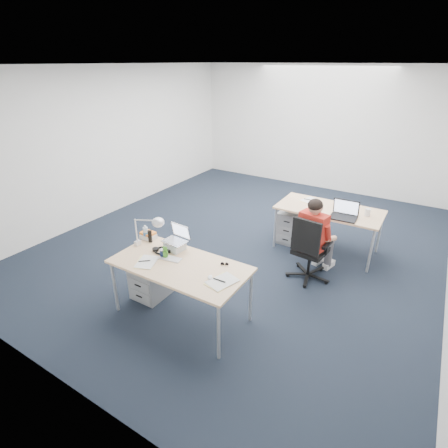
% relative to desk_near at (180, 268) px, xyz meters
% --- Properties ---
extents(floor, '(7.00, 7.00, 0.00)m').
position_rel_desk_near_xyz_m(floor, '(-0.24, 2.10, -0.68)').
color(floor, black).
rests_on(floor, ground).
extents(room, '(6.02, 7.02, 2.80)m').
position_rel_desk_near_xyz_m(room, '(-0.24, 2.10, 1.03)').
color(room, white).
rests_on(room, ground).
extents(desk_near, '(1.60, 0.80, 0.73)m').
position_rel_desk_near_xyz_m(desk_near, '(0.00, 0.00, 0.00)').
color(desk_near, '#DBAD7E').
rests_on(desk_near, ground).
extents(desk_far, '(1.60, 0.80, 0.73)m').
position_rel_desk_near_xyz_m(desk_far, '(0.99, 2.55, 0.00)').
color(desk_far, '#DBAD7E').
rests_on(desk_far, ground).
extents(office_chair, '(0.68, 0.68, 0.97)m').
position_rel_desk_near_xyz_m(office_chair, '(1.02, 1.59, -0.41)').
color(office_chair, black).
rests_on(office_chair, ground).
extents(seated_person, '(0.47, 0.71, 1.19)m').
position_rel_desk_near_xyz_m(seated_person, '(1.05, 1.76, -0.09)').
color(seated_person, red).
rests_on(seated_person, ground).
extents(drawer_pedestal_near, '(0.40, 0.50, 0.55)m').
position_rel_desk_near_xyz_m(drawer_pedestal_near, '(-0.60, 0.14, -0.41)').
color(drawer_pedestal_near, gray).
rests_on(drawer_pedestal_near, ground).
extents(drawer_pedestal_far, '(0.40, 0.50, 0.55)m').
position_rel_desk_near_xyz_m(drawer_pedestal_far, '(0.39, 2.57, -0.41)').
color(drawer_pedestal_far, gray).
rests_on(drawer_pedestal_far, ground).
extents(silver_laptop, '(0.30, 0.25, 0.30)m').
position_rel_desk_near_xyz_m(silver_laptop, '(-0.26, 0.24, 0.20)').
color(silver_laptop, silver).
rests_on(silver_laptop, desk_near).
extents(wireless_keyboard, '(0.27, 0.14, 0.01)m').
position_rel_desk_near_xyz_m(wireless_keyboard, '(-0.16, 0.03, 0.05)').
color(wireless_keyboard, white).
rests_on(wireless_keyboard, desk_near).
extents(computer_mouse, '(0.08, 0.10, 0.03)m').
position_rel_desk_near_xyz_m(computer_mouse, '(0.46, -0.06, 0.06)').
color(computer_mouse, white).
rests_on(computer_mouse, desk_near).
extents(headphones, '(0.30, 0.27, 0.04)m').
position_rel_desk_near_xyz_m(headphones, '(-0.37, 0.12, 0.07)').
color(headphones, black).
rests_on(headphones, desk_near).
extents(can_koozie, '(0.07, 0.07, 0.10)m').
position_rel_desk_near_xyz_m(can_koozie, '(-0.28, 0.03, 0.10)').
color(can_koozie, '#141F40').
rests_on(can_koozie, desk_near).
extents(water_bottle, '(0.07, 0.07, 0.20)m').
position_rel_desk_near_xyz_m(water_bottle, '(-0.75, 0.26, 0.15)').
color(water_bottle, silver).
rests_on(water_bottle, desk_near).
extents(bear_figurine, '(0.09, 0.07, 0.15)m').
position_rel_desk_near_xyz_m(bear_figurine, '(-0.23, 0.03, 0.12)').
color(bear_figurine, '#287A20').
rests_on(bear_figurine, desk_near).
extents(book_stack, '(0.22, 0.19, 0.09)m').
position_rel_desk_near_xyz_m(book_stack, '(-0.75, 0.30, 0.09)').
color(book_stack, silver).
rests_on(book_stack, desk_near).
extents(cordless_phone, '(0.05, 0.04, 0.16)m').
position_rel_desk_near_xyz_m(cordless_phone, '(-0.65, 0.23, 0.13)').
color(cordless_phone, black).
rests_on(cordless_phone, desk_near).
extents(papers_left, '(0.30, 0.35, 0.01)m').
position_rel_desk_near_xyz_m(papers_left, '(-0.36, -0.18, 0.05)').
color(papers_left, '#FFE993').
rests_on(papers_left, desk_near).
extents(papers_right, '(0.30, 0.36, 0.01)m').
position_rel_desk_near_xyz_m(papers_right, '(0.60, -0.05, 0.05)').
color(papers_right, '#FFE993').
rests_on(papers_right, desk_near).
extents(sunglasses, '(0.10, 0.08, 0.02)m').
position_rel_desk_near_xyz_m(sunglasses, '(0.45, 0.26, 0.06)').
color(sunglasses, black).
rests_on(sunglasses, desk_near).
extents(desk_lamp, '(0.43, 0.17, 0.49)m').
position_rel_desk_near_xyz_m(desk_lamp, '(-0.59, 0.09, 0.29)').
color(desk_lamp, silver).
rests_on(desk_lamp, desk_near).
extents(dark_laptop, '(0.39, 0.38, 0.27)m').
position_rel_desk_near_xyz_m(dark_laptop, '(1.26, 2.28, 0.18)').
color(dark_laptop, black).
rests_on(dark_laptop, desk_far).
extents(far_cup, '(0.10, 0.10, 0.11)m').
position_rel_desk_near_xyz_m(far_cup, '(1.55, 2.57, 0.10)').
color(far_cup, white).
rests_on(far_cup, desk_far).
extents(far_papers, '(0.28, 0.33, 0.01)m').
position_rel_desk_near_xyz_m(far_papers, '(0.59, 2.72, 0.05)').
color(far_papers, white).
rests_on(far_papers, desk_far).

